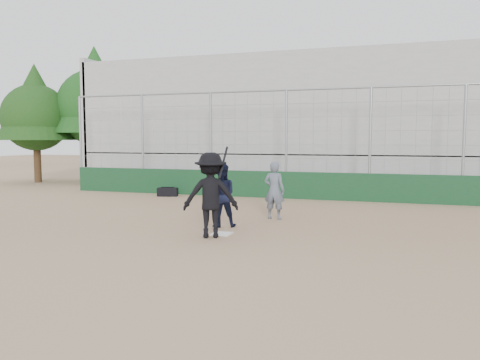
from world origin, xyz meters
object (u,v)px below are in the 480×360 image
(batter_at_plate, at_px, (211,195))
(umpire, at_px, (274,193))
(equipment_bag, at_px, (168,192))
(catcher_crouched, at_px, (221,206))

(batter_at_plate, height_order, umpire, batter_at_plate)
(batter_at_plate, height_order, equipment_bag, batter_at_plate)
(umpire, bearing_deg, catcher_crouched, 63.11)
(umpire, bearing_deg, batter_at_plate, 79.31)
(equipment_bag, bearing_deg, batter_at_plate, -56.36)
(catcher_crouched, bearing_deg, umpire, 57.96)
(umpire, bearing_deg, equipment_bag, -31.13)
(catcher_crouched, relative_size, equipment_bag, 1.32)
(batter_at_plate, xyz_separation_m, catcher_crouched, (-0.20, 1.20, -0.41))
(umpire, xyz_separation_m, equipment_bag, (-5.16, 3.79, -0.55))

